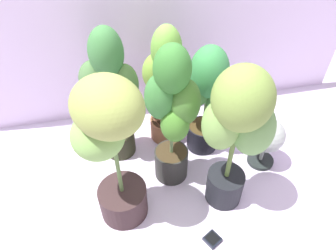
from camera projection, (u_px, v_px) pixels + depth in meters
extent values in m
plane|color=silver|center=(177.00, 188.00, 1.95)|extent=(8.00, 8.00, 0.00)
cylinder|color=black|center=(202.00, 136.00, 2.17)|extent=(0.22, 0.22, 0.19)
cylinder|color=#403117|center=(203.00, 127.00, 2.11)|extent=(0.20, 0.20, 0.02)
cylinder|color=#5C8144|center=(207.00, 97.00, 1.94)|extent=(0.02, 0.02, 0.50)
ellipsoid|color=#368644|center=(209.00, 72.00, 1.81)|extent=(0.34, 0.35, 0.34)
ellipsoid|color=#3E7A35|center=(196.00, 89.00, 1.90)|extent=(0.29, 0.30, 0.23)
ellipsoid|color=#397534|center=(217.00, 93.00, 1.90)|extent=(0.24, 0.26, 0.25)
cylinder|color=brown|center=(167.00, 127.00, 2.26)|extent=(0.24, 0.24, 0.16)
cylinder|color=#3A2F22|center=(167.00, 119.00, 2.21)|extent=(0.22, 0.22, 0.02)
cylinder|color=olive|center=(167.00, 83.00, 1.99)|extent=(0.02, 0.02, 0.63)
ellipsoid|color=#70AB42|center=(167.00, 50.00, 1.83)|extent=(0.26, 0.27, 0.32)
ellipsoid|color=#79A23B|center=(156.00, 72.00, 1.95)|extent=(0.26, 0.26, 0.26)
cylinder|color=black|center=(224.00, 186.00, 1.83)|extent=(0.22, 0.22, 0.21)
cylinder|color=#433420|center=(227.00, 176.00, 1.77)|extent=(0.20, 0.20, 0.02)
cylinder|color=#5B7938|center=(235.00, 136.00, 1.55)|extent=(0.03, 0.03, 0.64)
ellipsoid|color=olive|center=(243.00, 99.00, 1.38)|extent=(0.36, 0.37, 0.33)
ellipsoid|color=#78A64F|center=(221.00, 125.00, 1.50)|extent=(0.27, 0.27, 0.30)
ellipsoid|color=#699A51|center=(254.00, 129.00, 1.51)|extent=(0.31, 0.31, 0.32)
cylinder|color=#342323|center=(124.00, 200.00, 1.76)|extent=(0.28, 0.28, 0.20)
cylinder|color=#3E2C17|center=(122.00, 191.00, 1.70)|extent=(0.26, 0.26, 0.02)
cylinder|color=#58783E|center=(115.00, 148.00, 1.46)|extent=(0.02, 0.02, 0.68)
ellipsoid|color=#8D9E4A|center=(107.00, 107.00, 1.29)|extent=(0.45, 0.46, 0.28)
ellipsoid|color=#7DAE54|center=(98.00, 135.00, 1.41)|extent=(0.28, 0.29, 0.23)
cylinder|color=#292A25|center=(171.00, 163.00, 1.97)|extent=(0.21, 0.21, 0.21)
cylinder|color=#3C2F1B|center=(171.00, 152.00, 1.90)|extent=(0.20, 0.20, 0.02)
cylinder|color=#5F7F4B|center=(172.00, 110.00, 1.67)|extent=(0.02, 0.02, 0.68)
ellipsoid|color=#377730|center=(172.00, 69.00, 1.49)|extent=(0.23, 0.24, 0.27)
ellipsoid|color=#3B7A39|center=(161.00, 97.00, 1.62)|extent=(0.19, 0.19, 0.28)
ellipsoid|color=#42722C|center=(185.00, 102.00, 1.63)|extent=(0.24, 0.25, 0.28)
ellipsoid|color=#447D2A|center=(175.00, 124.00, 1.68)|extent=(0.23, 0.23, 0.22)
cylinder|color=#292B18|center=(120.00, 141.00, 2.14)|extent=(0.22, 0.22, 0.18)
cylinder|color=#442A22|center=(118.00, 132.00, 2.08)|extent=(0.20, 0.20, 0.02)
cylinder|color=olive|center=(112.00, 91.00, 1.84)|extent=(0.02, 0.02, 0.69)
ellipsoid|color=#3D7A3E|center=(106.00, 53.00, 1.67)|extent=(0.27, 0.27, 0.31)
ellipsoid|color=#4A723F|center=(95.00, 79.00, 1.79)|extent=(0.25, 0.25, 0.24)
ellipsoid|color=#4F763A|center=(126.00, 84.00, 1.80)|extent=(0.18, 0.17, 0.27)
ellipsoid|color=#52662E|center=(116.00, 107.00, 1.84)|extent=(0.16, 0.17, 0.24)
cube|color=black|center=(212.00, 239.00, 1.68)|extent=(0.11, 0.11, 0.02)
cube|color=black|center=(213.00, 238.00, 1.67)|extent=(0.09, 0.09, 0.00)
cylinder|color=#212826|center=(260.00, 160.00, 2.11)|extent=(0.18, 0.18, 0.03)
cylinder|color=#9CA69E|center=(262.00, 153.00, 2.06)|extent=(0.02, 0.02, 0.12)
sphere|color=#9CA69E|center=(268.00, 135.00, 1.95)|extent=(0.31, 0.31, 0.22)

